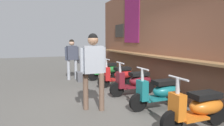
{
  "coord_description": "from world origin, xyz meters",
  "views": [
    {
      "loc": [
        4.09,
        -1.56,
        1.57
      ],
      "look_at": [
        -2.07,
        0.96,
        0.76
      ],
      "focal_mm": 30.26,
      "sensor_mm": 36.0,
      "label": 1
    }
  ],
  "objects_px": {
    "scooter_maroon": "(135,81)",
    "scooter_teal": "(160,92)",
    "shopper_browsing": "(93,64)",
    "scooter_orange": "(199,107)",
    "shopper_with_handbag": "(72,55)",
    "scooter_red": "(119,75)",
    "scooter_yellow": "(98,66)",
    "scooter_green": "(107,70)"
  },
  "relations": [
    {
      "from": "scooter_red",
      "to": "shopper_browsing",
      "type": "xyz_separation_m",
      "value": [
        1.82,
        -1.48,
        0.66
      ]
    },
    {
      "from": "scooter_red",
      "to": "scooter_yellow",
      "type": "bearing_deg",
      "value": -92.84
    },
    {
      "from": "scooter_red",
      "to": "scooter_maroon",
      "type": "xyz_separation_m",
      "value": [
        1.11,
        0.0,
        0.0
      ]
    },
    {
      "from": "scooter_green",
      "to": "shopper_with_handbag",
      "type": "distance_m",
      "value": 1.48
    },
    {
      "from": "scooter_yellow",
      "to": "scooter_green",
      "type": "xyz_separation_m",
      "value": [
        1.19,
        -0.0,
        0.0
      ]
    },
    {
      "from": "scooter_maroon",
      "to": "scooter_red",
      "type": "bearing_deg",
      "value": -89.49
    },
    {
      "from": "scooter_maroon",
      "to": "scooter_teal",
      "type": "xyz_separation_m",
      "value": [
        1.17,
        0.0,
        0.0
      ]
    },
    {
      "from": "scooter_green",
      "to": "scooter_maroon",
      "type": "distance_m",
      "value": 2.34
    },
    {
      "from": "scooter_green",
      "to": "scooter_maroon",
      "type": "xyz_separation_m",
      "value": [
        2.34,
        0.0,
        0.0
      ]
    },
    {
      "from": "scooter_yellow",
      "to": "scooter_orange",
      "type": "bearing_deg",
      "value": 87.63
    },
    {
      "from": "scooter_yellow",
      "to": "shopper_browsing",
      "type": "xyz_separation_m",
      "value": [
        4.24,
        -1.48,
        0.66
      ]
    },
    {
      "from": "scooter_yellow",
      "to": "scooter_red",
      "type": "distance_m",
      "value": 2.42
    },
    {
      "from": "scooter_yellow",
      "to": "shopper_browsing",
      "type": "bearing_deg",
      "value": 68.42
    },
    {
      "from": "scooter_green",
      "to": "scooter_red",
      "type": "height_order",
      "value": "same"
    },
    {
      "from": "scooter_red",
      "to": "scooter_teal",
      "type": "xyz_separation_m",
      "value": [
        2.28,
        0.0,
        0.0
      ]
    },
    {
      "from": "scooter_red",
      "to": "shopper_browsing",
      "type": "distance_m",
      "value": 2.43
    },
    {
      "from": "scooter_yellow",
      "to": "scooter_green",
      "type": "height_order",
      "value": "same"
    },
    {
      "from": "scooter_yellow",
      "to": "shopper_with_handbag",
      "type": "xyz_separation_m",
      "value": [
        0.68,
        -1.27,
        0.58
      ]
    },
    {
      "from": "scooter_teal",
      "to": "scooter_orange",
      "type": "height_order",
      "value": "same"
    },
    {
      "from": "shopper_with_handbag",
      "to": "shopper_browsing",
      "type": "height_order",
      "value": "shopper_browsing"
    },
    {
      "from": "scooter_maroon",
      "to": "scooter_teal",
      "type": "relative_size",
      "value": 1.0
    },
    {
      "from": "shopper_browsing",
      "to": "scooter_orange",
      "type": "bearing_deg",
      "value": 44.88
    },
    {
      "from": "shopper_with_handbag",
      "to": "shopper_browsing",
      "type": "bearing_deg",
      "value": 169.82
    },
    {
      "from": "scooter_yellow",
      "to": "scooter_red",
      "type": "height_order",
      "value": "same"
    },
    {
      "from": "scooter_orange",
      "to": "shopper_browsing",
      "type": "bearing_deg",
      "value": -45.41
    },
    {
      "from": "shopper_with_handbag",
      "to": "shopper_browsing",
      "type": "distance_m",
      "value": 3.56
    },
    {
      "from": "scooter_red",
      "to": "scooter_orange",
      "type": "relative_size",
      "value": 1.0
    },
    {
      "from": "scooter_maroon",
      "to": "scooter_green",
      "type": "bearing_deg",
      "value": -89.49
    },
    {
      "from": "shopper_browsing",
      "to": "scooter_green",
      "type": "bearing_deg",
      "value": 156.0
    },
    {
      "from": "scooter_teal",
      "to": "shopper_with_handbag",
      "type": "bearing_deg",
      "value": -72.13
    },
    {
      "from": "scooter_maroon",
      "to": "shopper_with_handbag",
      "type": "height_order",
      "value": "shopper_with_handbag"
    },
    {
      "from": "scooter_yellow",
      "to": "scooter_teal",
      "type": "distance_m",
      "value": 4.7
    },
    {
      "from": "scooter_green",
      "to": "shopper_with_handbag",
      "type": "relative_size",
      "value": 0.88
    },
    {
      "from": "scooter_teal",
      "to": "scooter_orange",
      "type": "xyz_separation_m",
      "value": [
        1.12,
        -0.0,
        0.0
      ]
    },
    {
      "from": "shopper_browsing",
      "to": "scooter_maroon",
      "type": "bearing_deg",
      "value": 117.3
    },
    {
      "from": "scooter_maroon",
      "to": "scooter_orange",
      "type": "bearing_deg",
      "value": 90.51
    },
    {
      "from": "scooter_maroon",
      "to": "scooter_yellow",
      "type": "bearing_deg",
      "value": -89.49
    },
    {
      "from": "scooter_orange",
      "to": "shopper_with_handbag",
      "type": "bearing_deg",
      "value": -74.57
    },
    {
      "from": "scooter_green",
      "to": "shopper_browsing",
      "type": "distance_m",
      "value": 3.45
    },
    {
      "from": "scooter_red",
      "to": "scooter_orange",
      "type": "xyz_separation_m",
      "value": [
        3.4,
        0.0,
        0.0
      ]
    },
    {
      "from": "scooter_teal",
      "to": "scooter_green",
      "type": "bearing_deg",
      "value": -89.63
    },
    {
      "from": "scooter_maroon",
      "to": "shopper_with_handbag",
      "type": "distance_m",
      "value": 3.17
    }
  ]
}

